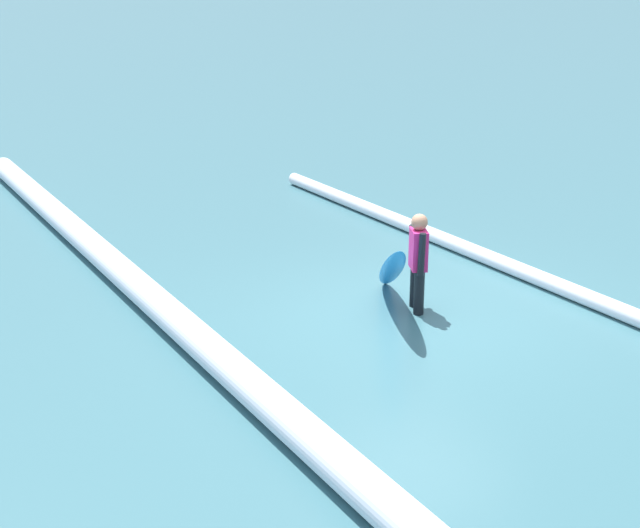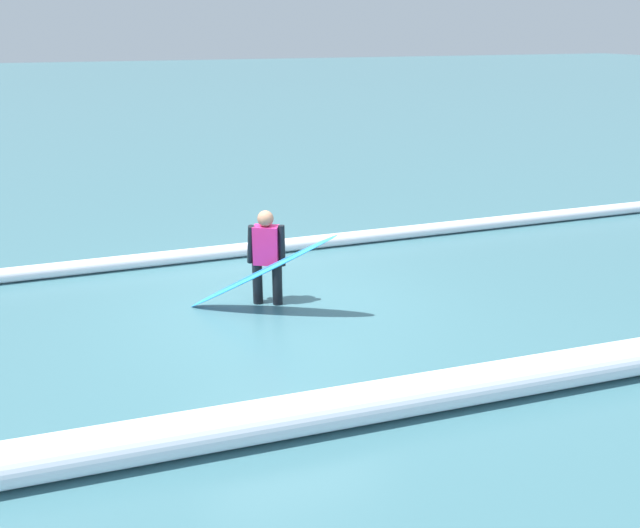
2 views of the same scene
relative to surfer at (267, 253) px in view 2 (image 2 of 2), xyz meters
The scene contains 5 objects.
ground_plane 0.78m from the surfer, 127.73° to the left, with size 146.93×146.93×0.00m, color #3B6972.
surfer is the anchor object (origin of this frame).
surfboard 0.38m from the surfer, 61.80° to the left, with size 1.92×1.39×1.23m.
wave_crest_foreground 2.37m from the surfer, 116.50° to the right, with size 0.23×0.23×15.34m, color white.
wave_crest_midground 4.09m from the surfer, 46.87° to the left, with size 0.41×0.41×15.48m, color white.
Camera 2 is at (2.33, 7.87, 3.64)m, focal length 36.23 mm.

